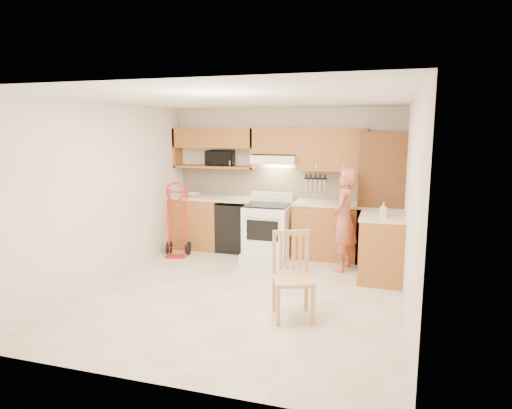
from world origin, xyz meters
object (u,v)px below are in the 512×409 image
at_px(range, 266,227).
at_px(dining_chair, 293,277).
at_px(microwave, 220,158).
at_px(hand_truck, 176,223).
at_px(person, 344,220).

relative_size(range, dining_chair, 1.09).
bearing_deg(microwave, range, -33.36).
bearing_deg(dining_chair, hand_truck, 120.25).
height_order(hand_truck, dining_chair, hand_truck).
relative_size(range, person, 0.68).
relative_size(microwave, hand_truck, 0.43).
bearing_deg(hand_truck, microwave, 46.08).
distance_m(microwave, range, 1.54).
bearing_deg(range, dining_chair, -67.44).
xyz_separation_m(range, person, (1.29, -0.27, 0.25)).
xyz_separation_m(person, dining_chair, (-0.36, -1.96, -0.29)).
bearing_deg(range, hand_truck, -168.27).
distance_m(microwave, hand_truck, 1.41).
height_order(person, hand_truck, person).
distance_m(microwave, dining_chair, 3.49).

